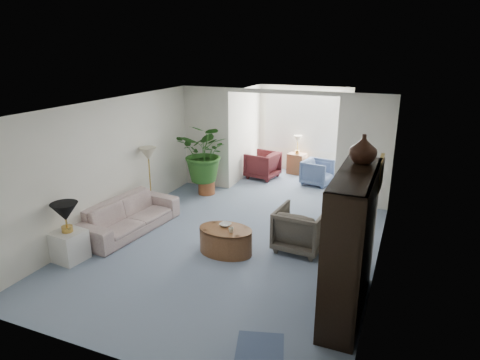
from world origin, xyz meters
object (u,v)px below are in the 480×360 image
at_px(sunroom_chair_maroon, 262,165).
at_px(sunroom_table, 297,164).
at_px(coffee_bowl, 225,225).
at_px(coffee_cup, 231,230).
at_px(table_lamp, 65,212).
at_px(sunroom_chair_blue, 317,172).
at_px(floor_lamp, 148,154).
at_px(wingback_chair, 301,229).
at_px(side_table_dark, 344,234).
at_px(entertainment_cabinet, 350,245).
at_px(cabinet_urn, 363,149).
at_px(sofa, 129,216).
at_px(plant_pot, 207,187).
at_px(end_table, 70,246).
at_px(coffee_table, 226,241).
at_px(framed_picture, 381,174).

relative_size(sunroom_chair_maroon, sunroom_table, 1.38).
bearing_deg(coffee_bowl, coffee_cup, -45.00).
bearing_deg(table_lamp, coffee_bowl, 30.85).
bearing_deg(sunroom_chair_blue, coffee_cup, -176.45).
height_order(floor_lamp, wingback_chair, floor_lamp).
bearing_deg(side_table_dark, coffee_cup, -148.88).
bearing_deg(sunroom_table, sunroom_chair_maroon, -135.00).
bearing_deg(side_table_dark, wingback_chair, -156.80).
height_order(entertainment_cabinet, sunroom_chair_maroon, entertainment_cabinet).
relative_size(floor_lamp, cabinet_urn, 0.94).
bearing_deg(sunroom_chair_blue, sunroom_chair_maroon, 99.72).
bearing_deg(sunroom_chair_maroon, sofa, -6.49).
bearing_deg(coffee_cup, plant_pot, 124.36).
height_order(coffee_bowl, sunroom_chair_maroon, sunroom_chair_maroon).
distance_m(coffee_cup, sunroom_chair_blue, 4.45).
bearing_deg(table_lamp, side_table_dark, 27.60).
xyz_separation_m(floor_lamp, coffee_cup, (2.51, -1.34, -0.76)).
relative_size(cabinet_urn, sunroom_table, 0.68).
xyz_separation_m(table_lamp, coffee_bowl, (2.25, 1.34, -0.39)).
distance_m(entertainment_cabinet, sunroom_chair_blue, 5.46).
bearing_deg(end_table, sofa, 81.57).
bearing_deg(wingback_chair, sunroom_chair_blue, -77.23).
relative_size(floor_lamp, sunroom_table, 0.63).
bearing_deg(floor_lamp, plant_pot, 63.63).
distance_m(end_table, floor_lamp, 2.67).
height_order(wingback_chair, entertainment_cabinet, entertainment_cabinet).
height_order(coffee_cup, sunroom_table, sunroom_table).
bearing_deg(end_table, entertainment_cabinet, 4.70).
bearing_deg(plant_pot, wingback_chair, -34.58).
bearing_deg(wingback_chair, table_lamp, 33.10).
xyz_separation_m(coffee_bowl, side_table_dark, (1.90, 0.83, -0.19)).
bearing_deg(sunroom_table, coffee_table, -88.61).
distance_m(end_table, coffee_bowl, 2.62).
relative_size(cabinet_urn, plant_pot, 0.96).
bearing_deg(sunroom_chair_blue, side_table_dark, -150.37).
bearing_deg(floor_lamp, sofa, -76.99).
height_order(entertainment_cabinet, cabinet_urn, cabinet_urn).
bearing_deg(sunroom_chair_blue, sofa, 156.81).
height_order(table_lamp, sunroom_chair_maroon, table_lamp).
relative_size(floor_lamp, plant_pot, 0.90).
distance_m(wingback_chair, plant_pot, 3.46).
bearing_deg(framed_picture, sofa, 179.19).
height_order(framed_picture, coffee_cup, framed_picture).
bearing_deg(coffee_table, sofa, 177.02).
distance_m(framed_picture, plant_pot, 5.07).
bearing_deg(plant_pot, sunroom_chair_blue, 36.75).
xyz_separation_m(coffee_cup, sunroom_table, (-0.27, 5.17, -0.21)).
relative_size(sofa, sunroom_chair_maroon, 2.70).
height_order(framed_picture, floor_lamp, framed_picture).
relative_size(floor_lamp, coffee_table, 0.38).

